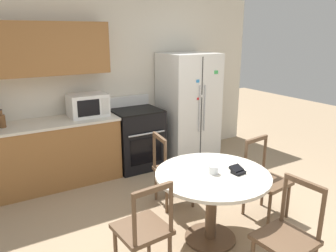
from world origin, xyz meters
name	(u,v)px	position (x,y,z in m)	size (l,w,h in m)	color
ground_plane	(219,247)	(0.00, 0.00, 0.00)	(14.00, 14.00, 0.00)	#9E8466
back_wall	(94,75)	(-0.31, 2.59, 1.44)	(5.20, 0.44, 2.60)	silver
kitchen_counter	(43,155)	(-1.18, 2.29, 0.45)	(2.05, 0.64, 0.90)	#936033
refrigerator	(188,107)	(1.13, 2.22, 0.86)	(0.85, 0.75, 1.73)	white
oven_range	(137,138)	(0.20, 2.26, 0.47)	(0.71, 0.68, 1.08)	black
microwave	(88,105)	(-0.51, 2.32, 1.06)	(0.53, 0.38, 0.32)	white
counter_bottle	(2,121)	(-1.61, 2.30, 0.99)	(0.08, 0.08, 0.23)	brown
dining_table	(212,188)	(0.02, 0.16, 0.58)	(1.12, 1.12, 0.73)	beige
dining_chair_left	(144,230)	(-0.79, 0.06, 0.43)	(0.45, 0.45, 0.90)	brown
dining_chair_far	(172,171)	(0.06, 0.97, 0.43)	(0.47, 0.47, 0.90)	brown
dining_chair_right	(265,180)	(0.83, 0.21, 0.43)	(0.46, 0.46, 0.90)	brown
dining_chair_near	(287,238)	(0.16, -0.64, 0.43)	(0.45, 0.45, 0.90)	brown
candle_glass	(213,170)	(0.02, 0.15, 0.76)	(0.09, 0.09, 0.08)	silver
wallet	(237,170)	(0.22, 0.04, 0.76)	(0.13, 0.13, 0.07)	black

